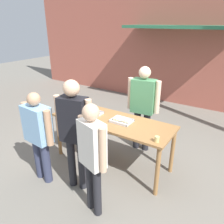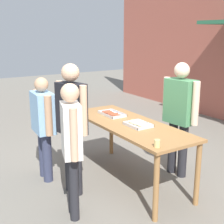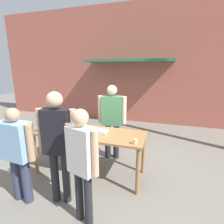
{
  "view_description": "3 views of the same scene",
  "coord_description": "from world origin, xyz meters",
  "px_view_note": "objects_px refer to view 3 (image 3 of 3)",
  "views": [
    {
      "loc": [
        1.96,
        -2.98,
        2.54
      ],
      "look_at": [
        0.0,
        0.0,
        1.06
      ],
      "focal_mm": 35.0,
      "sensor_mm": 36.0,
      "label": 1
    },
    {
      "loc": [
        3.58,
        -2.52,
        2.2
      ],
      "look_at": [
        -0.51,
        0.02,
        0.96
      ],
      "focal_mm": 50.0,
      "sensor_mm": 36.0,
      "label": 2
    },
    {
      "loc": [
        1.44,
        -2.96,
        2.12
      ],
      "look_at": [
        0.24,
        0.77,
        1.15
      ],
      "focal_mm": 28.0,
      "sensor_mm": 36.0,
      "label": 3
    }
  ],
  "objects_px": {
    "person_server_behind_table": "(112,116)",
    "person_customer_with_cup": "(82,158)",
    "food_tray_sausages": "(67,128)",
    "beer_cup": "(135,142)",
    "condiment_jar_mustard": "(37,130)",
    "food_tray_buns": "(97,131)",
    "condiment_jar_ketchup": "(41,130)",
    "person_customer_waiting_in_line": "(58,139)",
    "person_customer_holding_hotdog": "(17,149)"
  },
  "relations": [
    {
      "from": "condiment_jar_mustard",
      "to": "person_server_behind_table",
      "type": "bearing_deg",
      "value": 41.07
    },
    {
      "from": "food_tray_sausages",
      "to": "person_server_behind_table",
      "type": "distance_m",
      "value": 1.06
    },
    {
      "from": "person_customer_holding_hotdog",
      "to": "person_customer_with_cup",
      "type": "bearing_deg",
      "value": -179.72
    },
    {
      "from": "food_tray_sausages",
      "to": "beer_cup",
      "type": "relative_size",
      "value": 5.03
    },
    {
      "from": "food_tray_sausages",
      "to": "beer_cup",
      "type": "height_order",
      "value": "beer_cup"
    },
    {
      "from": "beer_cup",
      "to": "person_customer_with_cup",
      "type": "xyz_separation_m",
      "value": [
        -0.55,
        -0.83,
        0.04
      ]
    },
    {
      "from": "food_tray_buns",
      "to": "beer_cup",
      "type": "height_order",
      "value": "beer_cup"
    },
    {
      "from": "condiment_jar_mustard",
      "to": "condiment_jar_ketchup",
      "type": "height_order",
      "value": "same"
    },
    {
      "from": "person_customer_with_cup",
      "to": "person_customer_waiting_in_line",
      "type": "xyz_separation_m",
      "value": [
        -0.54,
        0.26,
        0.09
      ]
    },
    {
      "from": "condiment_jar_mustard",
      "to": "condiment_jar_ketchup",
      "type": "relative_size",
      "value": 1.0
    },
    {
      "from": "person_server_behind_table",
      "to": "person_customer_waiting_in_line",
      "type": "relative_size",
      "value": 0.98
    },
    {
      "from": "food_tray_sausages",
      "to": "food_tray_buns",
      "type": "bearing_deg",
      "value": -0.11
    },
    {
      "from": "person_server_behind_table",
      "to": "person_customer_holding_hotdog",
      "type": "bearing_deg",
      "value": -123.7
    },
    {
      "from": "food_tray_sausages",
      "to": "person_customer_with_cup",
      "type": "xyz_separation_m",
      "value": [
        0.94,
        -1.14,
        0.07
      ]
    },
    {
      "from": "food_tray_buns",
      "to": "person_customer_with_cup",
      "type": "relative_size",
      "value": 0.22
    },
    {
      "from": "food_tray_sausages",
      "to": "person_customer_waiting_in_line",
      "type": "bearing_deg",
      "value": -65.37
    },
    {
      "from": "food_tray_sausages",
      "to": "condiment_jar_ketchup",
      "type": "relative_size",
      "value": 5.94
    },
    {
      "from": "condiment_jar_mustard",
      "to": "condiment_jar_ketchup",
      "type": "xyz_separation_m",
      "value": [
        0.09,
        0.01,
        0.0
      ]
    },
    {
      "from": "food_tray_sausages",
      "to": "person_customer_waiting_in_line",
      "type": "height_order",
      "value": "person_customer_waiting_in_line"
    },
    {
      "from": "food_tray_sausages",
      "to": "person_customer_waiting_in_line",
      "type": "xyz_separation_m",
      "value": [
        0.41,
        -0.88,
        0.17
      ]
    },
    {
      "from": "food_tray_buns",
      "to": "person_server_behind_table",
      "type": "xyz_separation_m",
      "value": [
        0.06,
        0.75,
        0.12
      ]
    },
    {
      "from": "food_tray_buns",
      "to": "condiment_jar_ketchup",
      "type": "distance_m",
      "value": 1.12
    },
    {
      "from": "person_customer_with_cup",
      "to": "person_customer_waiting_in_line",
      "type": "relative_size",
      "value": 0.91
    },
    {
      "from": "food_tray_sausages",
      "to": "person_server_behind_table",
      "type": "height_order",
      "value": "person_server_behind_table"
    },
    {
      "from": "condiment_jar_mustard",
      "to": "person_customer_with_cup",
      "type": "height_order",
      "value": "person_customer_with_cup"
    },
    {
      "from": "person_server_behind_table",
      "to": "person_customer_holding_hotdog",
      "type": "relative_size",
      "value": 1.13
    },
    {
      "from": "condiment_jar_ketchup",
      "to": "condiment_jar_mustard",
      "type": "bearing_deg",
      "value": -175.89
    },
    {
      "from": "condiment_jar_ketchup",
      "to": "beer_cup",
      "type": "relative_size",
      "value": 0.85
    },
    {
      "from": "person_server_behind_table",
      "to": "beer_cup",
      "type": "bearing_deg",
      "value": -60.81
    },
    {
      "from": "person_customer_holding_hotdog",
      "to": "person_customer_waiting_in_line",
      "type": "bearing_deg",
      "value": -159.56
    },
    {
      "from": "person_server_behind_table",
      "to": "person_customer_with_cup",
      "type": "xyz_separation_m",
      "value": [
        0.2,
        -1.88,
        -0.05
      ]
    },
    {
      "from": "condiment_jar_mustard",
      "to": "person_customer_waiting_in_line",
      "type": "xyz_separation_m",
      "value": [
        0.88,
        -0.57,
        0.14
      ]
    },
    {
      "from": "food_tray_buns",
      "to": "person_customer_waiting_in_line",
      "type": "relative_size",
      "value": 0.2
    },
    {
      "from": "person_customer_waiting_in_line",
      "to": "person_server_behind_table",
      "type": "bearing_deg",
      "value": -114.26
    },
    {
      "from": "person_customer_holding_hotdog",
      "to": "person_customer_waiting_in_line",
      "type": "xyz_separation_m",
      "value": [
        0.61,
        0.18,
        0.17
      ]
    },
    {
      "from": "condiment_jar_ketchup",
      "to": "person_customer_holding_hotdog",
      "type": "relative_size",
      "value": 0.05
    },
    {
      "from": "food_tray_sausages",
      "to": "person_customer_with_cup",
      "type": "bearing_deg",
      "value": -50.37
    },
    {
      "from": "condiment_jar_ketchup",
      "to": "person_server_behind_table",
      "type": "relative_size",
      "value": 0.04
    },
    {
      "from": "condiment_jar_mustard",
      "to": "person_customer_holding_hotdog",
      "type": "distance_m",
      "value": 0.79
    },
    {
      "from": "condiment_jar_mustard",
      "to": "beer_cup",
      "type": "distance_m",
      "value": 1.96
    },
    {
      "from": "food_tray_sausages",
      "to": "condiment_jar_mustard",
      "type": "relative_size",
      "value": 5.94
    },
    {
      "from": "food_tray_sausages",
      "to": "food_tray_buns",
      "type": "distance_m",
      "value": 0.69
    },
    {
      "from": "condiment_jar_ketchup",
      "to": "person_customer_waiting_in_line",
      "type": "xyz_separation_m",
      "value": [
        0.79,
        -0.57,
        0.14
      ]
    },
    {
      "from": "person_customer_holding_hotdog",
      "to": "person_customer_waiting_in_line",
      "type": "height_order",
      "value": "person_customer_waiting_in_line"
    },
    {
      "from": "condiment_jar_mustard",
      "to": "food_tray_buns",
      "type": "bearing_deg",
      "value": 15.3
    },
    {
      "from": "food_tray_sausages",
      "to": "person_customer_holding_hotdog",
      "type": "xyz_separation_m",
      "value": [
        -0.21,
        -1.07,
        -0.0
      ]
    },
    {
      "from": "person_server_behind_table",
      "to": "person_customer_waiting_in_line",
      "type": "xyz_separation_m",
      "value": [
        -0.34,
        -1.63,
        0.04
      ]
    },
    {
      "from": "beer_cup",
      "to": "condiment_jar_mustard",
      "type": "bearing_deg",
      "value": -179.86
    },
    {
      "from": "person_customer_holding_hotdog",
      "to": "person_customer_with_cup",
      "type": "relative_size",
      "value": 0.95
    },
    {
      "from": "condiment_jar_ketchup",
      "to": "food_tray_buns",
      "type": "bearing_deg",
      "value": 16.18
    }
  ]
}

